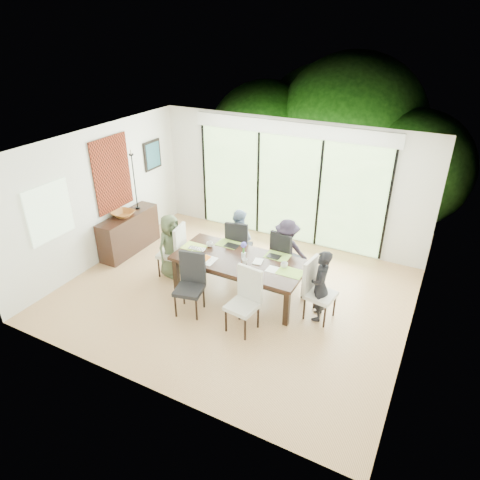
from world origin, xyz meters
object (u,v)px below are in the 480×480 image
at_px(table_top, 240,261).
at_px(chair_far_left, 239,243).
at_px(chair_left_end, 170,250).
at_px(chair_right_end, 321,291).
at_px(person_left_end, 171,246).
at_px(cup_b, 245,261).
at_px(person_far_right, 286,251).
at_px(chair_near_left, 189,286).
at_px(cup_c, 284,265).
at_px(laptop, 196,250).
at_px(person_right_end, 320,286).
at_px(bowl, 123,214).
at_px(person_far_left, 239,239).
at_px(chair_near_right, 242,302).
at_px(vase, 244,256).
at_px(sideboard, 129,233).
at_px(cup_a, 210,244).
at_px(chair_far_right, 287,255).

xyz_separation_m(table_top, chair_far_left, (-0.45, 0.85, -0.17)).
bearing_deg(chair_left_end, chair_right_end, 79.48).
bearing_deg(person_left_end, chair_far_left, -36.96).
bearing_deg(cup_b, person_left_end, 176.49).
bearing_deg(person_far_right, chair_near_left, 44.46).
height_order(person_far_right, cup_c, person_far_right).
relative_size(chair_far_left, laptop, 3.33).
xyz_separation_m(chair_right_end, cup_c, (-0.70, 0.10, 0.24)).
relative_size(chair_left_end, cup_c, 8.87).
bearing_deg(person_right_end, bowl, -106.85).
distance_m(person_right_end, bowl, 4.35).
height_order(person_far_left, person_far_right, same).
height_order(chair_near_right, cup_c, chair_near_right).
bearing_deg(chair_near_right, person_left_end, 163.86).
height_order(chair_far_left, person_far_right, person_far_right).
xyz_separation_m(person_far_right, vase, (-0.50, -0.78, 0.16)).
height_order(chair_near_left, person_far_left, person_far_left).
bearing_deg(chair_left_end, sideboard, -115.88).
relative_size(chair_near_left, cup_b, 11.00).
distance_m(cup_a, sideboard, 2.19).
bearing_deg(person_far_right, bowl, -4.50).
relative_size(person_far_right, laptop, 3.91).
bearing_deg(person_far_left, chair_far_left, -77.01).
bearing_deg(chair_far_left, chair_near_right, 106.75).
distance_m(person_left_end, person_far_left, 1.32).
bearing_deg(person_far_left, table_top, 131.45).
bearing_deg(table_top, chair_near_left, -119.89).
distance_m(chair_near_right, bowl, 3.56).
height_order(table_top, chair_right_end, chair_right_end).
distance_m(person_far_right, vase, 0.94).
height_order(table_top, vase, vase).
height_order(table_top, chair_far_left, chair_far_left).
relative_size(vase, bowl, 0.26).
xyz_separation_m(person_left_end, bowl, (-1.37, 0.27, 0.27)).
bearing_deg(cup_a, laptop, -120.96).
distance_m(chair_right_end, cup_c, 0.75).
bearing_deg(vase, cup_a, 172.41).
height_order(person_far_right, bowl, person_far_right).
height_order(chair_near_right, cup_a, chair_near_right).
height_order(chair_left_end, chair_far_right, same).
distance_m(chair_near_left, person_far_left, 1.70).
relative_size(cup_a, cup_c, 1.00).
bearing_deg(cup_b, chair_near_left, -130.17).
bearing_deg(person_right_end, person_left_end, -103.27).
bearing_deg(chair_far_right, vase, 70.78).
bearing_deg(cup_a, chair_far_left, 70.35).
distance_m(cup_a, cup_c, 1.50).
bearing_deg(chair_near_right, chair_far_left, 126.50).
bearing_deg(laptop, cup_c, 0.36).
bearing_deg(cup_a, chair_right_end, -3.90).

